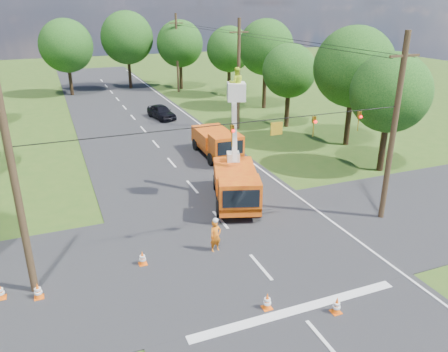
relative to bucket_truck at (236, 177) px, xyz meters
name	(u,v)px	position (x,y,z in m)	size (l,w,h in m)	color
ground	(156,144)	(-1.70, 13.21, -1.67)	(140.00, 140.00, 0.00)	#315218
road_main	(156,144)	(-1.70, 13.21, -1.67)	(12.00, 100.00, 0.06)	black
road_cross	(243,247)	(-1.70, -4.79, -1.67)	(56.00, 10.00, 0.07)	black
stop_bar	(297,311)	(-1.70, -9.99, -1.67)	(9.00, 0.45, 0.02)	silver
edge_line	(217,137)	(3.90, 13.21, -1.67)	(0.12, 90.00, 0.02)	silver
bucket_truck	(236,177)	(0.00, 0.00, 0.00)	(4.13, 6.64, 7.94)	orange
second_truck	(217,142)	(2.00, 8.29, -0.48)	(2.60, 6.21, 2.30)	orange
ground_worker	(216,236)	(-3.09, -4.67, -0.85)	(0.60, 0.39, 1.65)	#FF9F15
distant_car	(161,112)	(0.98, 21.70, -0.95)	(1.71, 4.25, 1.45)	black
traffic_cone_0	(267,301)	(-2.75, -9.45, -1.31)	(0.38, 0.38, 0.71)	#FE5F0D
traffic_cone_1	(337,305)	(-0.38, -10.67, -1.31)	(0.38, 0.38, 0.71)	#FE5F0D
traffic_cone_2	(237,184)	(0.90, 1.86, -1.31)	(0.38, 0.38, 0.71)	#FE5F0D
traffic_cone_3	(221,169)	(0.93, 4.79, -1.31)	(0.38, 0.38, 0.71)	#FE5F0D
traffic_cone_4	(142,258)	(-6.62, -4.54, -1.31)	(0.38, 0.38, 0.71)	#FE5F0D
traffic_cone_5	(38,291)	(-11.06, -5.39, -1.31)	(0.38, 0.38, 0.71)	#FE5F0D
traffic_cone_6	(0,291)	(-12.48, -4.85, -1.31)	(0.38, 0.38, 0.71)	#FE5F0D
traffic_cone_7	(221,144)	(3.09, 10.26, -1.31)	(0.38, 0.38, 0.71)	#FE5F0D
traffic_cone_8	(251,190)	(1.33, 0.72, -1.31)	(0.38, 0.38, 0.71)	#FE5F0D
pole_right_near	(394,129)	(6.80, -4.79, 3.44)	(1.80, 0.30, 10.00)	#4C3823
pole_right_mid	(239,74)	(6.80, 15.21, 3.44)	(1.80, 0.30, 10.00)	#4C3823
pole_right_far	(177,53)	(6.80, 35.21, 3.44)	(1.80, 0.30, 10.00)	#4C3823
pole_left	(17,192)	(-11.20, -4.79, 2.83)	(0.30, 0.30, 9.00)	#4C3823
signal_span	(289,127)	(0.52, -4.80, 4.21)	(18.00, 0.29, 1.07)	black
tree_right_a	(390,93)	(11.80, 1.21, 3.89)	(5.40, 5.40, 8.28)	#382616
tree_right_b	(354,67)	(13.30, 7.21, 4.76)	(6.40, 6.40, 9.65)	#382616
tree_right_c	(289,71)	(11.50, 14.21, 3.64)	(5.00, 5.00, 7.83)	#382616
tree_right_d	(266,47)	(13.10, 22.21, 5.01)	(6.00, 6.00, 9.70)	#382616
tree_right_e	(229,49)	(12.10, 30.21, 4.14)	(5.60, 5.60, 8.63)	#382616
tree_far_a	(66,46)	(-6.70, 38.21, 4.52)	(6.60, 6.60, 9.50)	#382616
tree_far_b	(127,38)	(1.30, 40.21, 5.14)	(7.00, 7.00, 10.32)	#382616
tree_far_c	(180,44)	(7.80, 37.21, 4.39)	(6.20, 6.20, 9.18)	#382616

